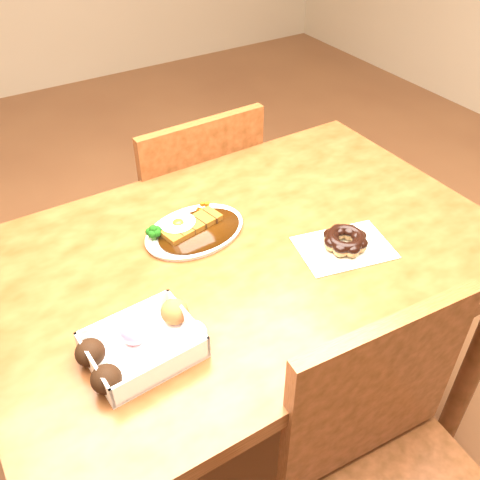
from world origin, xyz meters
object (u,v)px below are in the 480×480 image
table (246,281)px  chair_far (188,214)px  pon_de_ring (345,241)px  donut_box (143,344)px  katsu_curry_plate (193,229)px

table → chair_far: size_ratio=1.38×
chair_far → pon_de_ring: 0.72m
donut_box → pon_de_ring: bearing=4.6°
donut_box → pon_de_ring: 0.52m
katsu_curry_plate → chair_far: bearing=66.0°
chair_far → donut_box: chair_far is taller
donut_box → table: bearing=25.8°
table → pon_de_ring: pon_de_ring is taller
donut_box → chair_far: bearing=58.0°
pon_de_ring → donut_box: bearing=-175.4°
katsu_curry_plate → pon_de_ring: bearing=-40.6°
chair_far → katsu_curry_plate: chair_far is taller
katsu_curry_plate → donut_box: donut_box is taller
donut_box → pon_de_ring: donut_box is taller
table → katsu_curry_plate: 0.18m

